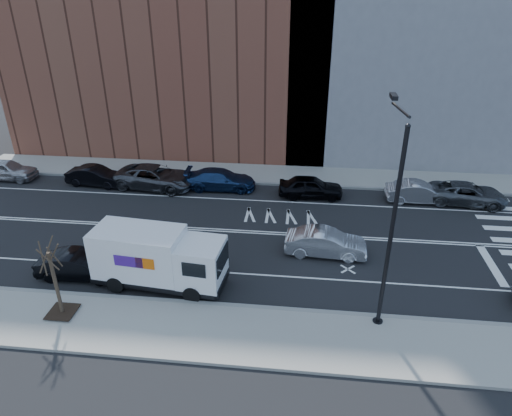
% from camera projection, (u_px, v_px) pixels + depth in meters
% --- Properties ---
extents(ground, '(120.00, 120.00, 0.00)m').
position_uv_depth(ground, '(243.00, 232.00, 27.29)').
color(ground, black).
rests_on(ground, ground).
extents(sidewalk_near, '(44.00, 3.60, 0.15)m').
position_uv_depth(sidewalk_near, '(214.00, 332.00, 19.46)').
color(sidewalk_near, gray).
rests_on(sidewalk_near, ground).
extents(sidewalk_far, '(44.00, 3.60, 0.15)m').
position_uv_depth(sidewalk_far, '(258.00, 174.00, 35.04)').
color(sidewalk_far, gray).
rests_on(sidewalk_far, ground).
extents(curb_near, '(44.00, 0.25, 0.17)m').
position_uv_depth(curb_near, '(222.00, 305.00, 21.05)').
color(curb_near, gray).
rests_on(curb_near, ground).
extents(curb_far, '(44.00, 0.25, 0.17)m').
position_uv_depth(curb_far, '(256.00, 183.00, 33.45)').
color(curb_far, gray).
rests_on(curb_far, ground).
extents(road_markings, '(40.00, 8.60, 0.01)m').
position_uv_depth(road_markings, '(243.00, 231.00, 27.28)').
color(road_markings, white).
rests_on(road_markings, ground).
extents(bldg_brick, '(26.00, 10.00, 22.00)m').
position_uv_depth(bldg_brick, '(169.00, 13.00, 36.89)').
color(bldg_brick, brown).
rests_on(bldg_brick, ground).
extents(streetlight, '(0.44, 4.02, 9.34)m').
position_uv_depth(streetlight, '(391.00, 217.00, 18.17)').
color(streetlight, black).
rests_on(streetlight, ground).
extents(street_tree, '(1.20, 1.20, 3.75)m').
position_uv_depth(street_tree, '(57.00, 289.00, 19.88)').
color(street_tree, black).
rests_on(street_tree, ground).
extents(fedex_van, '(6.62, 2.80, 2.94)m').
position_uv_depth(fedex_van, '(158.00, 258.00, 21.95)').
color(fedex_van, black).
rests_on(fedex_van, ground).
extents(far_parked_a, '(4.40, 1.77, 1.50)m').
position_uv_depth(far_parked_a, '(7.00, 170.00, 34.02)').
color(far_parked_a, '#A4A3A8').
rests_on(far_parked_a, ground).
extents(far_parked_b, '(4.35, 1.87, 1.39)m').
position_uv_depth(far_parked_b, '(96.00, 176.00, 33.07)').
color(far_parked_b, black).
rests_on(far_parked_b, ground).
extents(far_parked_c, '(6.05, 3.36, 1.60)m').
position_uv_depth(far_parked_c, '(156.00, 177.00, 32.65)').
color(far_parked_c, '#414247').
rests_on(far_parked_c, ground).
extents(far_parked_d, '(5.04, 2.19, 1.44)m').
position_uv_depth(far_parked_d, '(221.00, 179.00, 32.47)').
color(far_parked_d, navy).
rests_on(far_parked_d, ground).
extents(far_parked_e, '(4.44, 1.93, 1.49)m').
position_uv_depth(far_parked_e, '(311.00, 187.00, 31.27)').
color(far_parked_e, black).
rests_on(far_parked_e, ground).
extents(far_parked_f, '(4.32, 1.58, 1.41)m').
position_uv_depth(far_parked_f, '(418.00, 192.00, 30.59)').
color(far_parked_f, '#9F9FA3').
rests_on(far_parked_f, ground).
extents(far_parked_g, '(5.28, 2.86, 1.41)m').
position_uv_depth(far_parked_g, '(467.00, 194.00, 30.39)').
color(far_parked_g, '#4A4D51').
rests_on(far_parked_g, ground).
extents(driving_sedan, '(4.47, 1.77, 1.45)m').
position_uv_depth(driving_sedan, '(326.00, 243.00, 24.74)').
color(driving_sedan, silver).
rests_on(driving_sedan, ground).
extents(near_parked_rear_a, '(4.27, 1.59, 1.40)m').
position_uv_depth(near_parked_rear_a, '(80.00, 265.00, 22.88)').
color(near_parked_rear_a, black).
rests_on(near_parked_rear_a, ground).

